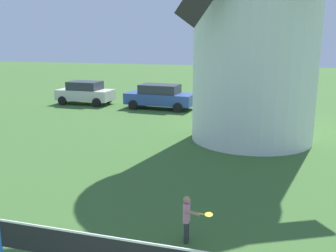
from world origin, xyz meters
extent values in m
cylinder|color=white|center=(1.21, 13.67, 4.57)|extent=(5.28, 5.28, 9.14)
cylinder|color=blue|center=(-2.81, 2.37, 0.55)|extent=(0.06, 0.06, 1.10)
cube|color=white|center=(0.06, 2.37, 0.97)|extent=(5.71, 0.02, 0.04)
cylinder|color=#333338|center=(0.52, 4.32, 0.24)|extent=(0.10, 0.10, 0.49)
cylinder|color=#333338|center=(0.53, 4.18, 0.24)|extent=(0.10, 0.10, 0.49)
cube|color=pink|center=(0.53, 4.25, 0.71)|extent=(0.15, 0.25, 0.43)
sphere|color=tan|center=(0.53, 4.25, 1.00)|extent=(0.16, 0.16, 0.16)
cylinder|color=tan|center=(0.51, 4.41, 0.69)|extent=(0.07, 0.07, 0.33)
cylinder|color=tan|center=(0.68, 4.13, 0.77)|extent=(0.34, 0.10, 0.12)
cylinder|color=yellow|center=(0.81, 4.14, 0.77)|extent=(0.22, 0.04, 0.04)
ellipsoid|color=yellow|center=(1.03, 4.16, 0.77)|extent=(0.20, 0.25, 0.03)
cube|color=silver|center=(-10.45, 19.91, 0.65)|extent=(3.83, 1.75, 0.70)
cube|color=#2D333D|center=(-10.45, 19.91, 1.28)|extent=(2.15, 1.53, 0.56)
cylinder|color=black|center=(-9.15, 20.74, 0.30)|extent=(0.60, 0.19, 0.60)
cylinder|color=black|center=(-9.17, 19.04, 0.30)|extent=(0.60, 0.19, 0.60)
cylinder|color=black|center=(-11.73, 20.78, 0.30)|extent=(0.60, 0.19, 0.60)
cylinder|color=black|center=(-11.76, 19.08, 0.30)|extent=(0.60, 0.19, 0.60)
cube|color=#334C99|center=(-5.00, 19.66, 0.65)|extent=(4.46, 1.91, 0.70)
cube|color=#2D333D|center=(-5.00, 19.66, 1.28)|extent=(2.52, 1.62, 0.56)
cylinder|color=black|center=(-3.47, 20.43, 0.30)|extent=(0.61, 0.21, 0.60)
cylinder|color=black|center=(-3.55, 18.73, 0.30)|extent=(0.61, 0.21, 0.60)
cylinder|color=black|center=(-6.45, 20.58, 0.30)|extent=(0.61, 0.21, 0.60)
cylinder|color=black|center=(-6.53, 18.88, 0.30)|extent=(0.61, 0.21, 0.60)
camera|label=1|loc=(2.29, -3.19, 4.43)|focal=40.39mm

